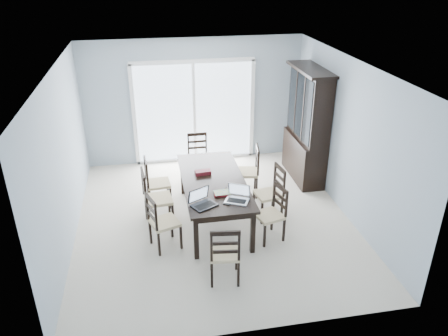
{
  "coord_description": "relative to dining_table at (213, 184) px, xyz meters",
  "views": [
    {
      "loc": [
        -0.97,
        -6.2,
        4.01
      ],
      "look_at": [
        0.17,
        0.0,
        0.95
      ],
      "focal_mm": 35.0,
      "sensor_mm": 36.0,
      "label": 1
    }
  ],
  "objects": [
    {
      "name": "floor",
      "position": [
        0.0,
        0.0,
        -0.67
      ],
      "size": [
        5.0,
        5.0,
        0.0
      ],
      "primitive_type": "plane",
      "color": "beige",
      "rests_on": "ground"
    },
    {
      "name": "ceiling",
      "position": [
        0.0,
        0.0,
        1.93
      ],
      "size": [
        5.0,
        5.0,
        0.0
      ],
      "primitive_type": "plane",
      "rotation": [
        3.14,
        0.0,
        0.0
      ],
      "color": "white",
      "rests_on": "back_wall"
    },
    {
      "name": "back_wall",
      "position": [
        0.0,
        2.5,
        0.63
      ],
      "size": [
        4.5,
        0.02,
        2.6
      ],
      "primitive_type": "cube",
      "color": "#92A1AE",
      "rests_on": "floor"
    },
    {
      "name": "wall_left",
      "position": [
        -2.25,
        0.0,
        0.63
      ],
      "size": [
        0.02,
        5.0,
        2.6
      ],
      "primitive_type": "cube",
      "color": "#92A1AE",
      "rests_on": "floor"
    },
    {
      "name": "wall_right",
      "position": [
        2.25,
        0.0,
        0.63
      ],
      "size": [
        0.02,
        5.0,
        2.6
      ],
      "primitive_type": "cube",
      "color": "#92A1AE",
      "rests_on": "floor"
    },
    {
      "name": "balcony",
      "position": [
        0.0,
        3.5,
        -0.72
      ],
      "size": [
        4.5,
        2.0,
        0.1
      ],
      "primitive_type": "cube",
      "color": "gray",
      "rests_on": "ground"
    },
    {
      "name": "railing",
      "position": [
        0.0,
        4.5,
        -0.12
      ],
      "size": [
        4.5,
        0.06,
        1.1
      ],
      "primitive_type": "cube",
      "color": "#99999E",
      "rests_on": "balcony"
    },
    {
      "name": "dining_table",
      "position": [
        0.0,
        0.0,
        0.0
      ],
      "size": [
        1.0,
        2.2,
        0.75
      ],
      "color": "black",
      "rests_on": "floor"
    },
    {
      "name": "china_hutch",
      "position": [
        2.02,
        1.25,
        0.4
      ],
      "size": [
        0.5,
        1.38,
        2.2
      ],
      "color": "black",
      "rests_on": "floor"
    },
    {
      "name": "sliding_door",
      "position": [
        0.0,
        2.48,
        0.41
      ],
      "size": [
        2.52,
        0.05,
        2.18
      ],
      "color": "silver",
      "rests_on": "floor"
    },
    {
      "name": "chair_left_near",
      "position": [
        -0.93,
        -0.64,
        -0.12
      ],
      "size": [
        0.51,
        0.5,
        1.04
      ],
      "rotation": [
        0.0,
        0.0,
        -1.24
      ],
      "color": "black",
      "rests_on": "floor"
    },
    {
      "name": "chair_left_mid",
      "position": [
        -1.0,
        0.02,
        -0.07
      ],
      "size": [
        0.48,
        0.47,
        1.14
      ],
      "rotation": [
        0.0,
        0.0,
        -1.47
      ],
      "color": "black",
      "rests_on": "floor"
    },
    {
      "name": "chair_left_far",
      "position": [
        -0.96,
        0.65,
        -0.12
      ],
      "size": [
        0.44,
        0.42,
        1.05
      ],
      "rotation": [
        0.0,
        0.0,
        -1.49
      ],
      "color": "black",
      "rests_on": "floor"
    },
    {
      "name": "chair_right_near",
      "position": [
        0.84,
        -0.67,
        -0.13
      ],
      "size": [
        0.49,
        0.48,
        1.02
      ],
      "rotation": [
        0.0,
        0.0,
        1.85
      ],
      "color": "black",
      "rests_on": "floor"
    },
    {
      "name": "chair_right_mid",
      "position": [
        1.0,
        -0.07,
        -0.11
      ],
      "size": [
        0.46,
        0.45,
        1.06
      ],
      "rotation": [
        0.0,
        0.0,
        1.71
      ],
      "color": "black",
      "rests_on": "floor"
    },
    {
      "name": "chair_right_far",
      "position": [
        0.82,
        0.76,
        -0.09
      ],
      "size": [
        0.49,
        0.48,
        1.1
      ],
      "rotation": [
        0.0,
        0.0,
        1.41
      ],
      "color": "black",
      "rests_on": "floor"
    },
    {
      "name": "chair_end_near",
      "position": [
        -0.11,
        -1.6,
        -0.12
      ],
      "size": [
        0.44,
        0.45,
        1.04
      ],
      "rotation": [
        0.0,
        0.0,
        -0.13
      ],
      "color": "black",
      "rests_on": "floor"
    },
    {
      "name": "chair_end_far",
      "position": [
        -0.04,
        1.65,
        -0.12
      ],
      "size": [
        0.39,
        0.4,
        1.04
      ],
      "rotation": [
        0.0,
        0.0,
        3.14
      ],
      "color": "black",
      "rests_on": "floor"
    },
    {
      "name": "laptop_dark",
      "position": [
        -0.26,
        -0.79,
        0.14
      ],
      "size": [
        0.43,
        0.38,
        0.24
      ],
      "rotation": [
        0.0,
        0.0,
        0.49
      ],
      "color": "black",
      "rests_on": "dining_table"
    },
    {
      "name": "laptop_silver",
      "position": [
        0.23,
        -0.74,
        0.13
      ],
      "size": [
        0.41,
        0.36,
        0.23
      ],
      "rotation": [
        0.0,
        0.0,
        -0.46
      ],
      "color": "silver",
      "rests_on": "dining_table"
    },
    {
      "name": "book_stack",
      "position": [
        0.04,
        -0.49,
        0.1
      ],
      "size": [
        0.25,
        0.19,
        0.04
      ],
      "rotation": [
        0.0,
        0.0,
        -0.07
      ],
      "color": "maroon",
      "rests_on": "dining_table"
    },
    {
      "name": "cell_phone",
      "position": [
        0.07,
        -0.8,
        0.08
      ],
      "size": [
        0.12,
        0.1,
        0.01
      ],
      "primitive_type": "cube",
      "rotation": [
        0.0,
        0.0,
        -0.57
      ],
      "color": "black",
      "rests_on": "dining_table"
    },
    {
      "name": "game_box",
      "position": [
        -0.14,
        0.24,
        0.11
      ],
      "size": [
        0.27,
        0.15,
        0.06
      ],
      "primitive_type": "cube",
      "rotation": [
        0.0,
        0.0,
        0.08
      ],
      "color": "#4E0F14",
      "rests_on": "dining_table"
    },
    {
      "name": "hot_tub",
      "position": [
        -0.92,
        3.65,
        -0.18
      ],
      "size": [
        2.09,
        1.91,
        0.99
      ],
      "rotation": [
        0.0,
        0.0,
        0.11
      ],
      "color": "maroon",
      "rests_on": "balcony"
    }
  ]
}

